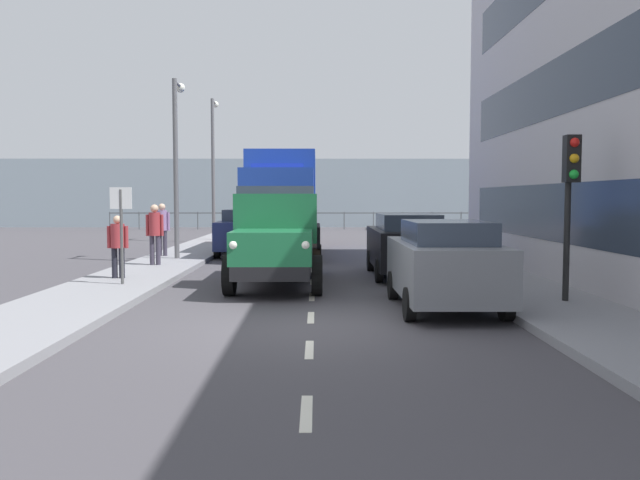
{
  "coord_description": "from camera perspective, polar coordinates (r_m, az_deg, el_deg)",
  "views": [
    {
      "loc": [
        -0.1,
        10.59,
        2.16
      ],
      "look_at": [
        -0.2,
        -7.2,
        0.98
      ],
      "focal_mm": 35.89,
      "sensor_mm": 36.0,
      "label": 1
    }
  ],
  "objects": [
    {
      "name": "car_red_oppositeside_1",
      "position": [
        30.81,
        -5.3,
        1.42
      ],
      "size": [
        1.97,
        4.05,
        1.72
      ],
      "color": "#B21E1E",
      "rests_on": "ground_plane"
    },
    {
      "name": "car_grey_kerbside_near",
      "position": [
        12.54,
        11.07,
        -2.07
      ],
      "size": [
        1.87,
        3.91,
        1.72
      ],
      "color": "slate",
      "rests_on": "ground_plane"
    },
    {
      "name": "car_navy_oppositeside_0",
      "position": [
        24.19,
        -6.66,
        0.77
      ],
      "size": [
        1.9,
        4.27,
        1.72
      ],
      "color": "navy",
      "rests_on": "ground_plane"
    },
    {
      "name": "street_sign",
      "position": [
        15.49,
        -17.3,
        1.86
      ],
      "size": [
        0.5,
        0.07,
        2.25
      ],
      "color": "#4C4C4C",
      "rests_on": "sidewalk_right"
    },
    {
      "name": "truck_vintage_green",
      "position": [
        15.38,
        -3.88,
        0.13
      ],
      "size": [
        2.17,
        5.64,
        2.43
      ],
      "color": "black",
      "rests_on": "ground_plane"
    },
    {
      "name": "lamp_post_far",
      "position": [
        31.45,
        -9.48,
        7.36
      ],
      "size": [
        0.32,
        1.14,
        6.74
      ],
      "color": "#59595B",
      "rests_on": "sidewalk_right"
    },
    {
      "name": "pedestrian_with_bag",
      "position": [
        19.71,
        -14.52,
        0.94
      ],
      "size": [
        0.53,
        0.34,
        1.81
      ],
      "color": "#383342",
      "rests_on": "sidewalk_right"
    },
    {
      "name": "traffic_light_near",
      "position": [
        13.2,
        21.43,
        4.9
      ],
      "size": [
        0.28,
        0.41,
        3.2
      ],
      "color": "black",
      "rests_on": "sidewalk_left"
    },
    {
      "name": "lamp_post_promenade",
      "position": [
        21.9,
        -12.66,
        7.75
      ],
      "size": [
        0.32,
        1.14,
        5.91
      ],
      "color": "#59595B",
      "rests_on": "sidewalk_right"
    },
    {
      "name": "car_black_kerbside_1",
      "position": [
        17.66,
        7.73,
        -0.34
      ],
      "size": [
        1.94,
        4.28,
        1.72
      ],
      "color": "black",
      "rests_on": "ground_plane"
    },
    {
      "name": "ground_plane",
      "position": [
        23.08,
        -0.57,
        -1.58
      ],
      "size": [
        80.0,
        80.0,
        0.0
      ],
      "primitive_type": "plane",
      "color": "#423F44"
    },
    {
      "name": "sidewalk_left",
      "position": [
        23.52,
        10.93,
        -1.36
      ],
      "size": [
        2.32,
        42.46,
        0.15
      ],
      "primitive_type": "cube",
      "color": "gray",
      "rests_on": "ground_plane"
    },
    {
      "name": "lorry_cargo_blue",
      "position": [
        24.32,
        -3.38,
        3.59
      ],
      "size": [
        2.58,
        8.2,
        3.87
      ],
      "color": "#193899",
      "rests_on": "ground_plane"
    },
    {
      "name": "road_centreline_markings",
      "position": [
        23.11,
        -0.57,
        -1.56
      ],
      "size": [
        0.12,
        39.43,
        0.01
      ],
      "color": "silver",
      "rests_on": "ground_plane"
    },
    {
      "name": "sidewalk_right",
      "position": [
        23.56,
        -12.04,
        -1.37
      ],
      "size": [
        2.32,
        42.46,
        0.15
      ],
      "primitive_type": "cube",
      "color": "gray",
      "rests_on": "ground_plane"
    },
    {
      "name": "pedestrian_strolling",
      "position": [
        16.71,
        -17.59,
        -0.14
      ],
      "size": [
        0.53,
        0.34,
        1.57
      ],
      "color": "black",
      "rests_on": "sidewalk_right"
    },
    {
      "name": "seawall_railing",
      "position": [
        43.62,
        -0.45,
        2.16
      ],
      "size": [
        28.08,
        0.08,
        1.2
      ],
      "color": "#4C5156",
      "rests_on": "ground_plane"
    },
    {
      "name": "sea_horizon",
      "position": [
        47.2,
        -0.44,
        4.2
      ],
      "size": [
        80.0,
        0.8,
        5.0
      ],
      "primitive_type": "cube",
      "color": "#84939E",
      "rests_on": "ground_plane"
    },
    {
      "name": "pedestrian_couple_b",
      "position": [
        22.74,
        -13.9,
        1.32
      ],
      "size": [
        0.53,
        0.34,
        1.81
      ],
      "color": "#383342",
      "rests_on": "sidewalk_right"
    }
  ]
}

